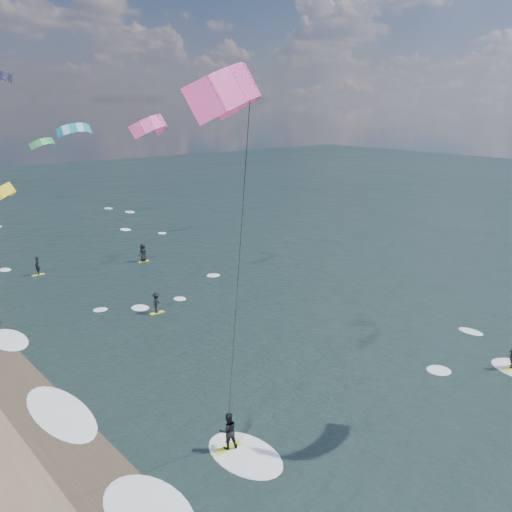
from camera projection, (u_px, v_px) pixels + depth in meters
ground at (453, 467)px, 24.33m from camera, size 260.00×260.00×0.00m
wet_sand_strip at (88, 466)px, 24.41m from camera, size 3.00×240.00×0.00m
kitesurfer_near_b at (245, 238)px, 18.09m from camera, size 7.01×9.23×16.51m
far_kitesurfers at (127, 274)px, 48.57m from camera, size 10.55×15.92×1.77m
shoreline_surf at (71, 412)px, 28.68m from camera, size 2.40×79.40×0.11m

